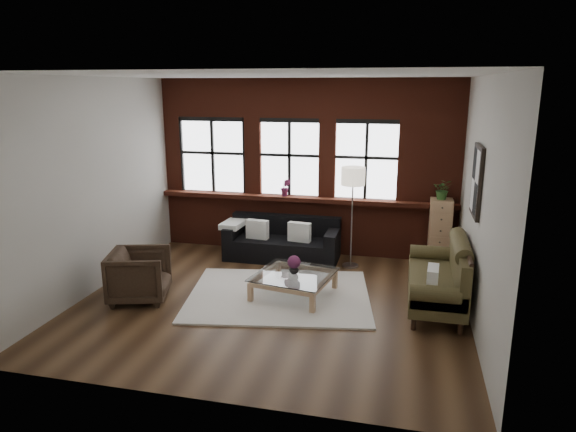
% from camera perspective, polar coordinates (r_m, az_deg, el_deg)
% --- Properties ---
extents(floor, '(5.50, 5.50, 0.00)m').
position_cam_1_polar(floor, '(7.61, -1.79, -9.48)').
color(floor, '#3B2515').
rests_on(floor, ground).
extents(ceiling, '(5.50, 5.50, 0.00)m').
position_cam_1_polar(ceiling, '(6.96, -2.00, 15.39)').
color(ceiling, white).
rests_on(ceiling, ground).
extents(wall_back, '(5.50, 0.00, 5.50)m').
position_cam_1_polar(wall_back, '(9.51, 2.03, 5.42)').
color(wall_back, '#BCB9AF').
rests_on(wall_back, ground).
extents(wall_front, '(5.50, 0.00, 5.50)m').
position_cam_1_polar(wall_front, '(4.82, -9.62, -3.59)').
color(wall_front, '#BCB9AF').
rests_on(wall_front, ground).
extents(wall_left, '(0.00, 5.00, 5.00)m').
position_cam_1_polar(wall_left, '(8.26, -20.68, 3.14)').
color(wall_left, '#BCB9AF').
rests_on(wall_left, ground).
extents(wall_right, '(0.00, 5.00, 5.00)m').
position_cam_1_polar(wall_right, '(6.94, 20.61, 1.18)').
color(wall_right, '#BCB9AF').
rests_on(wall_right, ground).
extents(brick_backwall, '(5.50, 0.12, 3.20)m').
position_cam_1_polar(brick_backwall, '(9.45, 1.96, 5.36)').
color(brick_backwall, '#5D2315').
rests_on(brick_backwall, floor).
extents(sill_ledge, '(5.50, 0.30, 0.08)m').
position_cam_1_polar(sill_ledge, '(9.47, 1.83, 1.93)').
color(sill_ledge, '#5D2315').
rests_on(sill_ledge, brick_backwall).
extents(window_left, '(1.38, 0.10, 1.50)m').
position_cam_1_polar(window_left, '(9.95, -8.31, 6.54)').
color(window_left, black).
rests_on(window_left, brick_backwall).
extents(window_mid, '(1.38, 0.10, 1.50)m').
position_cam_1_polar(window_mid, '(9.50, 0.20, 6.33)').
color(window_mid, black).
rests_on(window_mid, brick_backwall).
extents(window_right, '(1.38, 0.10, 1.50)m').
position_cam_1_polar(window_right, '(9.29, 8.69, 5.99)').
color(window_right, black).
rests_on(window_right, brick_backwall).
extents(wall_poster, '(0.05, 0.74, 0.94)m').
position_cam_1_polar(wall_poster, '(7.18, 20.26, 3.66)').
color(wall_poster, black).
rests_on(wall_poster, wall_right).
extents(shag_rug, '(2.98, 2.52, 0.03)m').
position_cam_1_polar(shag_rug, '(7.78, -1.00, -8.79)').
color(shag_rug, silver).
rests_on(shag_rug, floor).
extents(dark_sofa, '(2.03, 0.82, 0.73)m').
position_cam_1_polar(dark_sofa, '(9.28, -0.65, -2.61)').
color(dark_sofa, black).
rests_on(dark_sofa, floor).
extents(pillow_a, '(0.41, 0.18, 0.34)m').
position_cam_1_polar(pillow_a, '(9.24, -3.42, -1.48)').
color(pillow_a, white).
rests_on(pillow_a, dark_sofa).
extents(pillow_b, '(0.42, 0.20, 0.34)m').
position_cam_1_polar(pillow_b, '(9.06, 1.28, -1.79)').
color(pillow_b, white).
rests_on(pillow_b, dark_sofa).
extents(vintage_settee, '(0.84, 1.90, 1.01)m').
position_cam_1_polar(vintage_settee, '(7.57, 16.15, -6.06)').
color(vintage_settee, '#453D20').
rests_on(vintage_settee, floor).
extents(pillow_settee, '(0.17, 0.39, 0.34)m').
position_cam_1_polar(pillow_settee, '(6.98, 15.76, -6.83)').
color(pillow_settee, white).
rests_on(pillow_settee, vintage_settee).
extents(armchair, '(1.02, 1.00, 0.75)m').
position_cam_1_polar(armchair, '(7.85, -16.17, -6.34)').
color(armchair, black).
rests_on(armchair, floor).
extents(coffee_table, '(1.26, 1.26, 0.36)m').
position_cam_1_polar(coffee_table, '(7.73, 0.67, -7.68)').
color(coffee_table, tan).
rests_on(coffee_table, shag_rug).
extents(vase, '(0.18, 0.18, 0.14)m').
position_cam_1_polar(vase, '(7.64, 0.67, -5.92)').
color(vase, '#B2B2B2').
rests_on(vase, coffee_table).
extents(flowers, '(0.19, 0.19, 0.19)m').
position_cam_1_polar(flowers, '(7.61, 0.68, -5.13)').
color(flowers, '#6D254E').
rests_on(flowers, vase).
extents(drawer_chest, '(0.37, 0.37, 1.20)m').
position_cam_1_polar(drawer_chest, '(9.20, 16.49, -1.87)').
color(drawer_chest, tan).
rests_on(drawer_chest, floor).
extents(potted_plant_top, '(0.34, 0.30, 0.35)m').
position_cam_1_polar(potted_plant_top, '(9.02, 16.83, 2.85)').
color(potted_plant_top, '#2D5923').
rests_on(potted_plant_top, drawer_chest).
extents(floor_lamp, '(0.40, 0.40, 1.90)m').
position_cam_1_polar(floor_lamp, '(8.80, 7.12, 0.26)').
color(floor_lamp, '#A5A5A8').
rests_on(floor_lamp, floor).
extents(sill_plant, '(0.20, 0.18, 0.33)m').
position_cam_1_polar(sill_plant, '(9.47, -0.27, 3.20)').
color(sill_plant, '#6D254E').
rests_on(sill_plant, sill_ledge).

